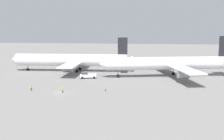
% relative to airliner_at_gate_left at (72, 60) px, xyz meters
% --- Properties ---
extents(ground_plane, '(600.00, 600.00, 0.00)m').
position_rel_airliner_at_gate_left_xyz_m(ground_plane, '(9.72, -42.04, -5.24)').
color(ground_plane, slate).
extents(airliner_at_gate_left, '(57.52, 42.35, 15.80)m').
position_rel_airliner_at_gate_left_xyz_m(airliner_at_gate_left, '(0.00, 0.00, 0.00)').
color(airliner_at_gate_left, silver).
rests_on(airliner_at_gate_left, ground).
extents(airliner_being_pushed, '(55.95, 48.65, 16.68)m').
position_rel_airliner_at_gate_left_xyz_m(airliner_being_pushed, '(44.01, -7.58, 0.30)').
color(airliner_being_pushed, silver).
rests_on(airliner_being_pushed, ground).
extents(pushback_tug, '(9.68, 4.49, 2.81)m').
position_rel_airliner_at_gate_left_xyz_m(pushback_tug, '(11.72, -16.25, -4.05)').
color(pushback_tug, white).
rests_on(pushback_tug, ground).
extents(ground_crew_ramp_agent_by_cones, '(0.49, 0.36, 1.72)m').
position_rel_airliner_at_gate_left_xyz_m(ground_crew_ramp_agent_by_cones, '(10.37, -41.71, -4.34)').
color(ground_crew_ramp_agent_by_cones, '#2D3351').
rests_on(ground_crew_ramp_agent_by_cones, ground).
extents(ground_crew_wing_walker_right, '(0.49, 0.36, 1.70)m').
position_rel_airliner_at_gate_left_xyz_m(ground_crew_wing_walker_right, '(-0.53, -40.42, -4.35)').
color(ground_crew_wing_walker_right, black).
rests_on(ground_crew_wing_walker_right, ground).
extents(ground_crew_marshaller_foreground, '(0.36, 0.36, 1.55)m').
position_rel_airliner_at_gate_left_xyz_m(ground_crew_marshaller_foreground, '(23.05, -37.77, -4.44)').
color(ground_crew_marshaller_foreground, '#4C4C51').
rests_on(ground_crew_marshaller_foreground, ground).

